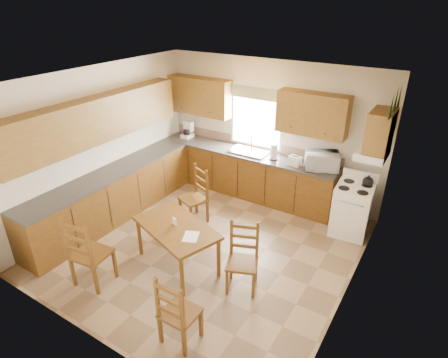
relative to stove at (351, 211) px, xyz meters
The scene contains 35 objects.
floor 2.53m from the stove, 138.88° to the right, with size 4.50×4.50×0.00m, color #8C7154.
ceiling 3.36m from the stove, 138.88° to the right, with size 4.50×4.50×0.00m, color olive.
wall_left 4.53m from the stove, 158.36° to the right, with size 4.50×4.50×0.00m, color silver.
wall_right 1.91m from the stove, 77.06° to the right, with size 4.50×4.50×0.00m, color silver.
wall_back 2.17m from the stove, 161.86° to the left, with size 4.50×4.50×0.00m, color silver.
wall_front 4.41m from the stove, 115.75° to the right, with size 4.50×4.50×0.00m, color silver.
lower_cab_back 2.27m from the stove, behind, with size 3.75×0.60×0.88m, color brown.
lower_cab_left 4.22m from the stove, 154.96° to the right, with size 0.60×3.60×0.88m, color brown.
counter_back 2.32m from the stove, behind, with size 3.75×0.63×0.04m, color #3E3A37.
counter_left 4.25m from the stove, 154.96° to the right, with size 0.63×3.60×0.04m, color #3E3A37.
backsplash 2.40m from the stove, 164.97° to the left, with size 3.75×0.01×0.18m, color #876858.
upper_cab_back_left 3.73m from the stove, behind, with size 1.41×0.33×0.75m, color brown.
upper_cab_back_right 1.80m from the stove, 156.07° to the left, with size 1.25×0.33×0.75m, color brown.
upper_cab_left 4.57m from the stove, 155.72° to the right, with size 0.33×3.60×0.75m, color brown.
upper_cab_stove 1.48m from the stove, ahead, with size 0.33×0.62×0.62m, color brown.
range_hood 1.09m from the stove, ahead, with size 0.44×0.62×0.12m, color white.
window_frame 2.51m from the stove, 164.97° to the left, with size 1.13×0.02×1.18m, color white.
window_pane 2.51m from the stove, 165.09° to the left, with size 1.05×0.01×1.10m, color white.
window_valance 2.76m from the stove, 165.71° to the left, with size 1.19×0.01×0.24m, color #44582F.
sink_basin 2.25m from the stove, behind, with size 0.75×0.45×0.04m, color silver.
pine_decal_a 2.00m from the stove, 42.34° to the right, with size 0.22×0.22×0.36m, color #123416.
pine_decal_b 2.01m from the stove, ahead, with size 0.22×0.22×0.36m, color #123416.
pine_decal_c 2.00m from the stove, 44.83° to the left, with size 0.22×0.22×0.36m, color #123416.
stove is the anchor object (origin of this frame).
coffeemaker 3.81m from the stove, behind, with size 0.22×0.26×0.37m, color white.
paper_towel 1.75m from the stove, behind, with size 0.13×0.13×0.30m, color white.
toaster 1.32m from the stove, 169.32° to the left, with size 0.22×0.14×0.18m, color white.
microwave 1.01m from the stove, 156.03° to the left, with size 0.54×0.39×0.32m, color white.
dining_table 3.00m from the stove, 131.14° to the right, with size 1.32×0.75×0.71m, color brown.
chair_near_left 4.21m from the stove, 130.90° to the right, with size 0.47×0.45×1.13m, color brown.
chair_near_right 3.51m from the stove, 107.99° to the right, with size 0.41×0.39×0.98m, color brown.
chair_far_left 2.75m from the stove, 156.19° to the right, with size 0.43×0.41×1.02m, color brown.
chair_far_right 2.36m from the stove, 112.42° to the right, with size 0.42×0.40×1.00m, color brown.
table_paper 2.88m from the stove, 124.73° to the right, with size 0.20×0.27×0.00m, color white.
table_card 3.03m from the stove, 131.95° to the right, with size 0.09×0.02×0.12m, color white.
Camera 1 is at (2.92, -4.14, 3.76)m, focal length 30.00 mm.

